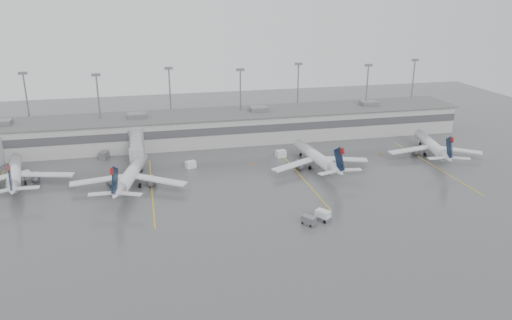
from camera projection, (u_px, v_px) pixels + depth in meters
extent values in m
plane|color=#4F4F51|center=(251.00, 229.00, 93.05)|extent=(260.00, 260.00, 0.00)
cube|color=#B1B0AB|center=(208.00, 128.00, 145.18)|extent=(150.00, 16.00, 8.00)
cube|color=#47474C|center=(212.00, 132.00, 137.44)|extent=(150.00, 0.15, 2.20)
cube|color=#606060|center=(208.00, 114.00, 143.86)|extent=(152.00, 17.00, 0.30)
cube|color=slate|center=(2.00, 123.00, 132.01)|extent=(5.00, 4.00, 1.30)
cube|color=slate|center=(369.00, 103.00, 154.16)|extent=(5.00, 4.00, 1.30)
cylinder|color=gray|center=(28.00, 109.00, 141.42)|extent=(0.44, 0.44, 20.00)
cube|color=slate|center=(23.00, 73.00, 138.09)|extent=(2.40, 0.50, 0.80)
cylinder|color=gray|center=(100.00, 111.00, 138.73)|extent=(0.44, 0.44, 20.00)
cube|color=slate|center=(96.00, 75.00, 135.40)|extent=(2.40, 0.50, 0.80)
cylinder|color=gray|center=(171.00, 102.00, 149.86)|extent=(0.44, 0.44, 20.00)
cube|color=slate|center=(169.00, 68.00, 146.53)|extent=(2.40, 0.50, 0.80)
cylinder|color=gray|center=(241.00, 104.00, 147.17)|extent=(0.44, 0.44, 20.00)
cube|color=slate|center=(240.00, 70.00, 143.84)|extent=(2.40, 0.50, 0.80)
cylinder|color=gray|center=(298.00, 96.00, 158.30)|extent=(0.44, 0.44, 20.00)
cube|color=slate|center=(299.00, 64.00, 154.97)|extent=(2.40, 0.50, 0.80)
cylinder|color=gray|center=(366.00, 98.00, 155.61)|extent=(0.44, 0.44, 20.00)
cube|color=slate|center=(369.00, 65.00, 152.28)|extent=(2.40, 0.50, 0.80)
cylinder|color=gray|center=(412.00, 91.00, 166.74)|extent=(0.44, 0.44, 20.00)
cube|color=slate|center=(415.00, 60.00, 163.41)|extent=(2.40, 0.50, 0.80)
cylinder|color=#919496|center=(137.00, 142.00, 133.65)|extent=(4.00, 4.00, 7.00)
cube|color=#919496|center=(136.00, 146.00, 127.40)|extent=(2.80, 13.00, 2.60)
cube|color=#919496|center=(136.00, 155.00, 120.49)|extent=(3.40, 2.40, 3.00)
cylinder|color=gray|center=(137.00, 166.00, 121.43)|extent=(0.70, 0.70, 2.80)
cube|color=black|center=(138.00, 170.00, 121.78)|extent=(2.20, 1.20, 0.70)
cube|color=#E1B10D|center=(152.00, 189.00, 111.47)|extent=(0.25, 40.00, 0.01)
cube|color=#E1B10D|center=(301.00, 176.00, 118.85)|extent=(0.25, 40.00, 0.01)
cube|color=#E1B10D|center=(433.00, 165.00, 126.24)|extent=(0.25, 40.00, 0.01)
cylinder|color=white|center=(14.00, 172.00, 113.86)|extent=(6.42, 20.81, 2.81)
cone|color=white|center=(16.00, 157.00, 123.97)|extent=(3.23, 3.08, 2.81)
cone|color=white|center=(12.00, 189.00, 102.88)|extent=(3.60, 5.11, 2.81)
cube|color=white|center=(46.00, 174.00, 114.25)|extent=(12.41, 4.08, 0.33)
cube|color=black|center=(10.00, 178.00, 101.59)|extent=(1.21, 5.25, 6.14)
cube|color=maroon|center=(8.00, 168.00, 99.73)|extent=(0.61, 1.92, 1.78)
cylinder|color=black|center=(17.00, 170.00, 121.98)|extent=(0.47, 0.89, 0.84)
cylinder|color=black|center=(6.00, 185.00, 112.24)|extent=(0.60, 1.09, 1.03)
cylinder|color=black|center=(25.00, 183.00, 113.70)|extent=(0.60, 1.09, 1.03)
cylinder|color=white|center=(132.00, 173.00, 113.11)|extent=(7.63, 21.32, 2.89)
cone|color=white|center=(143.00, 156.00, 124.41)|extent=(3.43, 3.29, 2.89)
cone|color=white|center=(117.00, 193.00, 100.86)|extent=(3.91, 5.35, 2.89)
cube|color=white|center=(99.00, 180.00, 110.83)|extent=(12.70, 3.57, 0.34)
cube|color=white|center=(160.00, 180.00, 110.78)|extent=(12.03, 8.62, 0.34)
cube|color=black|center=(115.00, 181.00, 99.49)|extent=(1.51, 5.35, 6.31)
cube|color=maroon|center=(112.00, 171.00, 97.49)|extent=(0.72, 1.97, 1.83)
cylinder|color=black|center=(141.00, 170.00, 122.11)|extent=(0.53, 0.92, 0.87)
cylinder|color=black|center=(122.00, 185.00, 112.06)|extent=(0.66, 1.13, 1.06)
cylinder|color=black|center=(140.00, 185.00, 112.05)|extent=(0.66, 1.13, 1.06)
cylinder|color=white|center=(314.00, 156.00, 124.71)|extent=(4.83, 20.88, 2.82)
cone|color=white|center=(296.00, 143.00, 135.17)|extent=(3.07, 2.90, 2.82)
cone|color=white|center=(338.00, 171.00, 113.37)|extent=(3.27, 4.96, 2.82)
cube|color=white|center=(294.00, 165.00, 120.62)|extent=(12.19, 7.14, 0.33)
cube|color=white|center=(343.00, 159.00, 124.57)|extent=(12.47, 5.01, 0.33)
cube|color=black|center=(339.00, 160.00, 112.06)|extent=(0.80, 5.30, 6.15)
cube|color=maroon|center=(342.00, 151.00, 110.16)|extent=(0.47, 1.92, 1.79)
cylinder|color=black|center=(301.00, 155.00, 133.08)|extent=(0.41, 0.87, 0.85)
cylinder|color=black|center=(310.00, 168.00, 123.18)|extent=(0.52, 1.07, 1.03)
cylinder|color=black|center=(324.00, 166.00, 124.37)|extent=(0.52, 1.07, 1.03)
cylinder|color=white|center=(431.00, 144.00, 133.97)|extent=(7.23, 20.30, 2.75)
cone|color=white|center=(418.00, 133.00, 144.73)|extent=(3.26, 3.12, 2.75)
cone|color=white|center=(447.00, 158.00, 122.31)|extent=(3.72, 5.09, 2.75)
cube|color=white|center=(409.00, 150.00, 131.79)|extent=(12.10, 3.42, 0.32)
cube|color=white|center=(458.00, 150.00, 131.77)|extent=(11.46, 8.19, 0.32)
cube|color=black|center=(449.00, 148.00, 121.01)|extent=(1.43, 5.10, 6.01)
cube|color=maroon|center=(453.00, 140.00, 119.10)|extent=(0.69, 1.87, 1.74)
cylinder|color=black|center=(420.00, 144.00, 142.55)|extent=(0.50, 0.88, 0.83)
cylinder|color=black|center=(425.00, 154.00, 132.98)|extent=(0.63, 1.08, 1.01)
cylinder|color=black|center=(439.00, 154.00, 132.97)|extent=(0.63, 1.08, 1.01)
cube|color=white|center=(323.00, 215.00, 96.14)|extent=(2.94, 3.20, 2.04)
cube|color=slate|center=(323.00, 218.00, 96.34)|extent=(3.39, 3.70, 0.79)
cylinder|color=black|center=(315.00, 218.00, 96.45)|extent=(0.57, 0.66, 0.63)
cylinder|color=black|center=(320.00, 215.00, 97.72)|extent=(0.57, 0.66, 0.63)
cylinder|color=black|center=(325.00, 222.00, 95.01)|extent=(0.57, 0.66, 0.63)
cylinder|color=black|center=(330.00, 219.00, 96.28)|extent=(0.57, 0.66, 0.63)
cube|color=slate|center=(309.00, 220.00, 94.40)|extent=(2.73, 3.01, 1.59)
cylinder|color=black|center=(303.00, 223.00, 94.74)|extent=(0.47, 0.55, 0.53)
cylinder|color=black|center=(315.00, 224.00, 94.47)|extent=(0.47, 0.55, 0.53)
cube|color=white|center=(24.00, 175.00, 117.03)|extent=(3.08, 2.64, 1.84)
cube|color=white|center=(191.00, 165.00, 124.22)|extent=(2.86, 2.37, 1.73)
cube|color=white|center=(281.00, 154.00, 132.27)|extent=(2.88, 2.19, 1.84)
cube|color=slate|center=(104.00, 155.00, 131.06)|extent=(2.78, 3.50, 1.91)
cone|color=orange|center=(21.00, 173.00, 120.22)|extent=(0.46, 0.46, 0.73)
cone|color=orange|center=(145.00, 179.00, 116.57)|extent=(0.39, 0.39, 0.62)
cone|color=orange|center=(252.00, 163.00, 126.81)|extent=(0.47, 0.47, 0.75)
cone|color=orange|center=(381.00, 154.00, 133.84)|extent=(0.47, 0.47, 0.75)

